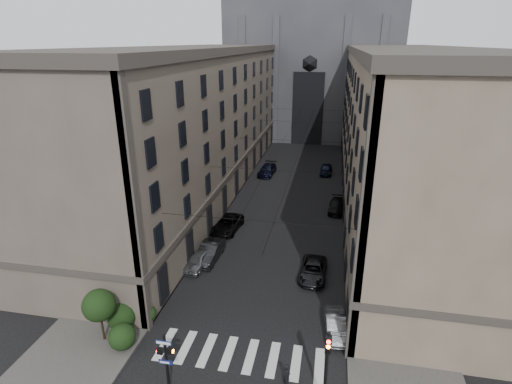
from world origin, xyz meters
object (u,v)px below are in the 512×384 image
Objects in this scene: pedestrian_signal_left at (166,358)px; pedestrian at (287,376)px; traffic_light_right at (327,362)px; car_right_near at (336,325)px; car_left_midfar at (227,224)px; car_left_near at (199,260)px; car_right_midnear at (313,270)px; car_right_far at (326,169)px; car_right_midfar at (337,206)px; car_left_midnear at (210,252)px; gothic_tower at (314,50)px; car_left_far at (267,170)px.

pedestrian_signal_left reaches higher than pedestrian.
car_right_near is (0.60, 6.49, -2.64)m from traffic_light_right.
car_left_midfar is 18.58m from car_right_near.
car_left_midfar reaches higher than car_left_near.
car_right_far reaches higher than car_right_midnear.
car_right_far is (-1.73, 14.58, 0.07)m from car_right_midfar.
car_left_midnear reaches higher than car_right_near.
gothic_tower reaches higher than car_right_far.
car_left_far is 28.94m from car_right_midnear.
car_left_midfar is at bearing -88.73° from car_left_far.
car_right_midfar is at bearing -45.03° from car_left_far.
traffic_light_right is 1.25× the size of car_left_near.
car_right_midfar is 27.68m from pedestrian.
pedestrian is (3.38, -71.96, -16.96)m from gothic_tower.
car_left_near is 1.05× the size of car_right_near.
traffic_light_right reaches higher than car_left_far.
car_right_far is (0.27, 29.77, 0.07)m from car_right_midnear.
car_left_near is at bearing 145.94° from car_right_near.
pedestrian_signal_left is at bearing -92.74° from gothic_tower.
car_right_midfar reaches higher than car_right_near.
car_right_midnear is (7.71, 13.84, -1.65)m from pedestrian_signal_left.
car_left_near reaches higher than car_right_midnear.
car_left_midnear is (0.60, 1.51, 0.10)m from car_left_near.
car_right_far reaches higher than car_right_midfar.
car_left_midnear is 1.11× the size of car_right_far.
pedestrian_signal_left is 12.04m from car_right_near.
pedestrian is at bearing -123.46° from car_right_near.
car_left_near is (-2.69, 13.54, -1.61)m from pedestrian_signal_left.
car_right_midnear is at bearing -32.02° from car_left_midfar.
pedestrian_signal_left is 15.27m from car_left_midnear.
car_left_near is at bearing -109.55° from car_left_midnear.
car_right_near is 22.12m from car_right_midfar.
car_left_midnear is at bearing -85.09° from car_left_midfar.
car_left_midnear is at bearing 74.72° from car_left_near.
car_left_midnear is at bearing 15.32° from pedestrian.
pedestrian_signal_left is 1.02× the size of car_right_near.
car_left_far is at bearing 103.81° from traffic_light_right.
car_left_midnear is 30.29m from car_right_far.
car_right_midfar is at bearing 57.77° from car_left_near.
car_left_near is at bearing 131.97° from traffic_light_right.
car_right_near is (10.68, -34.53, -0.13)m from car_left_far.
car_right_far reaches higher than car_left_near.
car_right_near is 2.35× the size of pedestrian.
car_left_far is 40.71m from pedestrian.
car_right_midnear is (10.40, 0.30, -0.03)m from car_left_near.
car_left_far reaches higher than car_right_midnear.
car_left_near is 0.78× the size of car_left_midfar.
car_left_far reaches higher than car_right_near.
car_right_midnear is (4.20, -59.61, -17.13)m from gothic_tower.
traffic_light_right is (9.11, 0.42, 0.97)m from pedestrian_signal_left.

